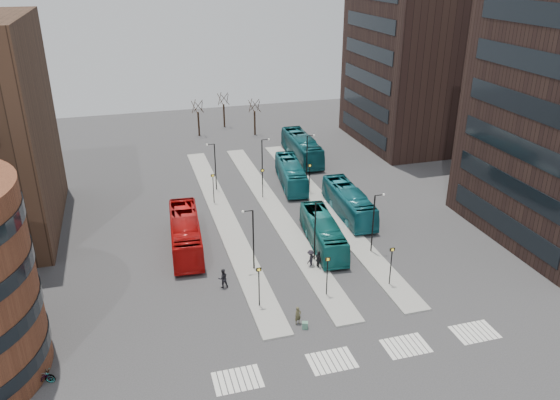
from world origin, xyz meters
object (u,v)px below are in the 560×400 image
object	(u,v)px
teal_bus_a	(323,233)
bicycle_far	(41,380)
suitcase	(305,325)
commuter_c	(311,259)
commuter_a	(223,278)
teal_bus_b	(291,174)
bicycle_mid	(41,377)
bicycle_near	(41,377)
teal_bus_c	(349,202)
teal_bus_d	(302,148)
red_bus	(185,233)
commuter_b	(318,260)
traveller	(298,315)

from	to	relation	value
teal_bus_a	bicycle_far	bearing A→B (deg)	-146.44
suitcase	commuter_c	xyz separation A→B (m)	(3.52, 8.84, 0.59)
commuter_a	teal_bus_b	bearing A→B (deg)	-126.48
bicycle_mid	bicycle_near	bearing A→B (deg)	-1.50
teal_bus_c	commuter_a	size ratio (longest dim) A/B	6.32
teal_bus_c	teal_bus_d	bearing A→B (deg)	89.77
suitcase	bicycle_far	world-z (taller)	bicycle_far
red_bus	teal_bus_a	bearing A→B (deg)	-10.41
suitcase	bicycle_mid	distance (m)	19.36
suitcase	commuter_b	size ratio (longest dim) A/B	0.33
teal_bus_c	commuter_a	distance (m)	19.79
teal_bus_a	commuter_b	distance (m)	4.50
teal_bus_b	commuter_b	world-z (taller)	teal_bus_b
teal_bus_b	traveller	world-z (taller)	teal_bus_b
traveller	commuter_a	world-z (taller)	commuter_a
teal_bus_c	commuter_c	distance (m)	12.54
suitcase	bicycle_near	size ratio (longest dim) A/B	0.30
teal_bus_d	bicycle_far	xyz separation A→B (m)	(-31.64, -39.00, -1.32)
suitcase	traveller	bearing A→B (deg)	133.42
commuter_b	suitcase	bearing A→B (deg)	146.39
commuter_a	commuter_b	xyz separation A→B (m)	(9.25, 0.72, -0.02)
commuter_a	commuter_c	world-z (taller)	commuter_a
suitcase	teal_bus_a	bearing A→B (deg)	83.48
commuter_a	commuter_b	distance (m)	9.27
commuter_b	bicycle_near	bearing A→B (deg)	103.82
teal_bus_d	traveller	distance (m)	39.43
commuter_a	suitcase	bearing A→B (deg)	118.26
teal_bus_d	bicycle_mid	bearing A→B (deg)	-127.13
red_bus	commuter_c	xyz separation A→B (m)	(10.83, -7.08, -0.78)
teal_bus_c	teal_bus_d	xyz separation A→B (m)	(0.86, 19.56, 0.17)
suitcase	commuter_b	bearing A→B (deg)	83.24
teal_bus_c	teal_bus_d	size ratio (longest dim) A/B	0.90
traveller	bicycle_near	size ratio (longest dim) A/B	0.80
teal_bus_c	teal_bus_a	bearing A→B (deg)	-128.90
red_bus	traveller	size ratio (longest dim) A/B	7.80
teal_bus_a	traveller	xyz separation A→B (m)	(-6.42, -11.66, -0.74)
teal_bus_a	bicycle_near	distance (m)	28.63
teal_bus_a	bicycle_near	size ratio (longest dim) A/B	5.66
teal_bus_b	bicycle_mid	xyz separation A→B (m)	(-27.18, -29.72, -1.06)
suitcase	teal_bus_d	bearing A→B (deg)	91.67
bicycle_mid	bicycle_far	world-z (taller)	bicycle_mid
commuter_a	commuter_c	size ratio (longest dim) A/B	1.03
teal_bus_d	bicycle_mid	distance (m)	50.09
traveller	commuter_a	xyz separation A→B (m)	(-4.75, 6.91, 0.14)
suitcase	bicycle_near	distance (m)	19.36
teal_bus_b	bicycle_far	size ratio (longest dim) A/B	6.49
teal_bus_b	red_bus	bearing A→B (deg)	-131.50
commuter_c	teal_bus_a	bearing A→B (deg)	-172.08
bicycle_near	bicycle_far	bearing A→B (deg)	-164.35
bicycle_far	bicycle_near	bearing A→B (deg)	-14.71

